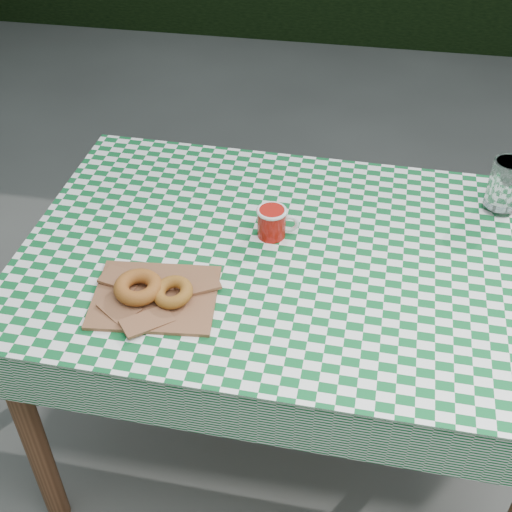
{
  "coord_description": "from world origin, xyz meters",
  "views": [
    {
      "loc": [
        -0.05,
        -1.43,
        1.81
      ],
      "look_at": [
        -0.25,
        -0.24,
        0.79
      ],
      "focal_mm": 47.68,
      "sensor_mm": 36.0,
      "label": 1
    }
  ],
  "objects_px": {
    "table": "(288,358)",
    "paper_bag": "(155,296)",
    "coffee_mug": "(272,223)",
    "drinking_glass": "(504,186)"
  },
  "relations": [
    {
      "from": "coffee_mug",
      "to": "table",
      "type": "bearing_deg",
      "value": -50.1
    },
    {
      "from": "table",
      "to": "paper_bag",
      "type": "distance_m",
      "value": 0.52
    },
    {
      "from": "coffee_mug",
      "to": "drinking_glass",
      "type": "bearing_deg",
      "value": 15.1
    },
    {
      "from": "table",
      "to": "drinking_glass",
      "type": "distance_m",
      "value": 0.73
    },
    {
      "from": "table",
      "to": "coffee_mug",
      "type": "xyz_separation_m",
      "value": [
        -0.06,
        0.06,
        0.42
      ]
    },
    {
      "from": "paper_bag",
      "to": "coffee_mug",
      "type": "bearing_deg",
      "value": 50.51
    },
    {
      "from": "table",
      "to": "paper_bag",
      "type": "xyz_separation_m",
      "value": [
        -0.28,
        -0.21,
        0.39
      ]
    },
    {
      "from": "paper_bag",
      "to": "table",
      "type": "bearing_deg",
      "value": 36.25
    },
    {
      "from": "drinking_glass",
      "to": "coffee_mug",
      "type": "bearing_deg",
      "value": -159.73
    },
    {
      "from": "coffee_mug",
      "to": "drinking_glass",
      "type": "distance_m",
      "value": 0.6
    }
  ]
}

